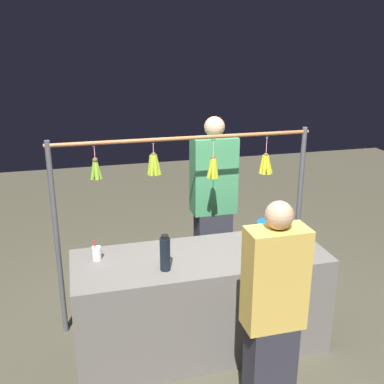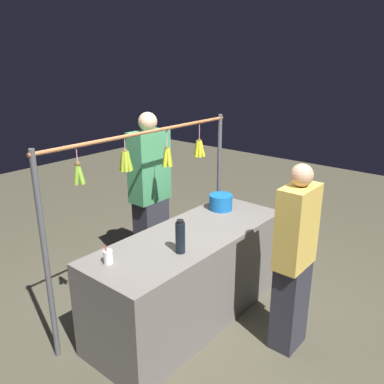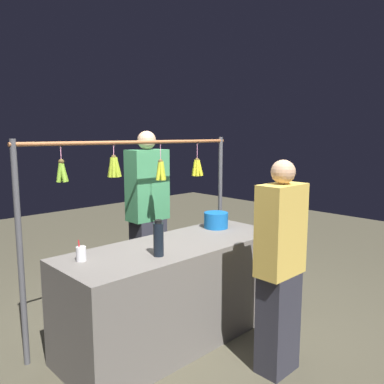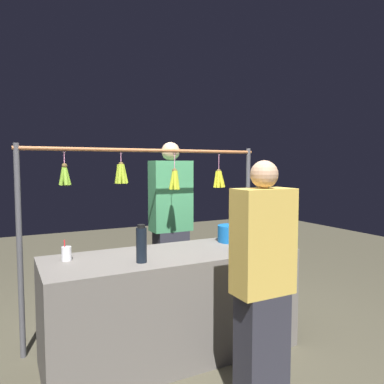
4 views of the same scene
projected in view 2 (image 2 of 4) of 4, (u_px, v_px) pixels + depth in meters
The scene contains 8 objects.
ground_plane at pixel (191, 315), 3.75m from camera, with size 12.00×12.00×0.00m, color #474334.
market_counter at pixel (191, 276), 3.61m from camera, with size 1.99×0.73×0.83m, color #66605B.
display_rack at pixel (151, 183), 3.68m from camera, with size 2.24×0.13×1.70m.
water_bottle at pixel (180, 237), 3.11m from camera, with size 0.08×0.08×0.28m.
blue_bucket at pixel (221, 202), 4.01m from camera, with size 0.23×0.23×0.15m, color #155EAE.
drink_cup at pixel (108, 257), 2.97m from camera, with size 0.07×0.07×0.16m.
vendor_person at pixel (150, 197), 4.26m from camera, with size 0.42×0.23×1.77m.
customer_person at pixel (294, 262), 3.13m from camera, with size 0.37×0.20×1.56m.
Camera 2 is at (2.44, 2.04, 2.30)m, focal length 37.49 mm.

